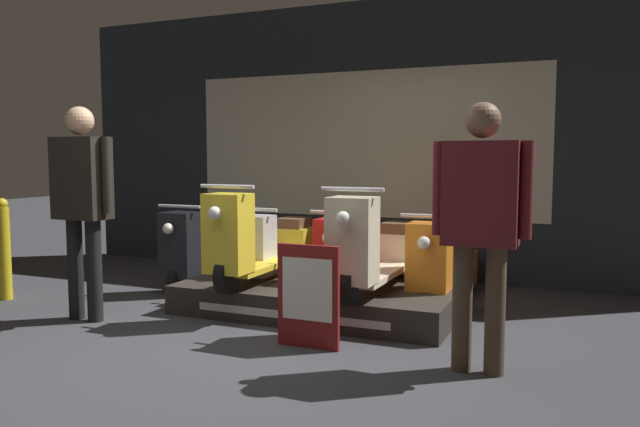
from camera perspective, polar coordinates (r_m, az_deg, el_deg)
ground_plane at (r=4.75m, az=-9.40°, el=-12.11°), size 30.00×30.00×0.00m
shop_wall_back at (r=7.41m, az=3.85°, el=6.69°), size 7.75×0.09×3.20m
display_platform at (r=5.70m, az=-0.11°, el=-7.74°), size 2.47×1.24×0.26m
scooter_display_left at (r=5.80m, az=-5.41°, el=-2.73°), size 0.51×1.71×0.92m
scooter_display_right at (r=5.36m, az=5.08°, el=-3.39°), size 0.51×1.71×0.92m
scooter_backrow_0 at (r=7.03m, az=-9.88°, el=-3.50°), size 0.51×1.71×0.92m
scooter_backrow_1 at (r=6.61m, az=-3.60°, el=-4.00°), size 0.51×1.71×0.92m
scooter_backrow_2 at (r=6.27m, az=3.45°, el=-4.50°), size 0.51×1.71×0.92m
scooter_backrow_3 at (r=6.04m, az=11.18°, el=-4.97°), size 0.51×1.71×0.92m
person_left_browsing at (r=5.68m, az=-20.93°, el=1.80°), size 0.62×0.26×1.83m
person_right_browsing at (r=4.13m, az=14.49°, el=0.12°), size 0.63×0.26×1.76m
price_sign_board at (r=4.62m, az=-1.09°, el=-7.55°), size 0.48×0.04×0.77m
street_bollard at (r=6.88m, az=-26.93°, el=-2.93°), size 0.12×0.12×1.00m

